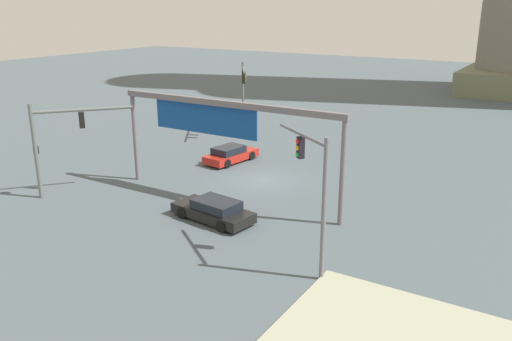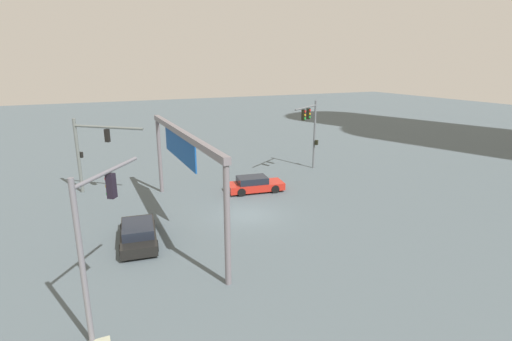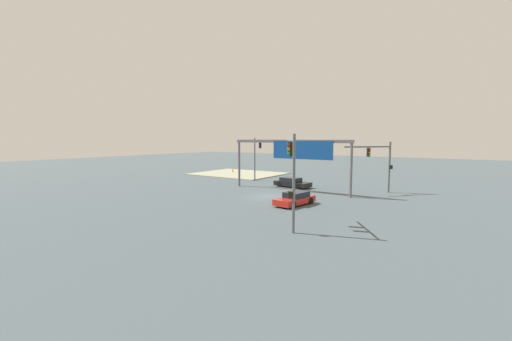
{
  "view_description": "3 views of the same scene",
  "coord_description": "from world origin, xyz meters",
  "px_view_note": "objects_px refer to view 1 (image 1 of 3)",
  "views": [
    {
      "loc": [
        16.91,
        -28.51,
        11.19
      ],
      "look_at": [
        1.06,
        -2.62,
        1.56
      ],
      "focal_mm": 36.89,
      "sensor_mm": 36.0,
      "label": 1
    },
    {
      "loc": [
        22.03,
        -9.66,
        9.74
      ],
      "look_at": [
        0.09,
        0.52,
        3.01
      ],
      "focal_mm": 27.27,
      "sensor_mm": 36.0,
      "label": 2
    },
    {
      "loc": [
        -17.88,
        28.76,
        6.09
      ],
      "look_at": [
        1.79,
        -0.02,
        2.66
      ],
      "focal_mm": 22.72,
      "sensor_mm": 36.0,
      "label": 3
    }
  ],
  "objects_px": {
    "traffic_signal_opposite_side": "(243,87)",
    "sedan_car_waiting_far": "(230,154)",
    "traffic_signal_near_corner": "(314,181)",
    "traffic_signal_cross_street": "(56,135)",
    "sedan_car_approaching": "(214,210)"
  },
  "relations": [
    {
      "from": "traffic_signal_opposite_side",
      "to": "sedan_car_approaching",
      "type": "xyz_separation_m",
      "value": [
        8.9,
        -16.83,
        -3.76
      ]
    },
    {
      "from": "traffic_signal_near_corner",
      "to": "traffic_signal_cross_street",
      "type": "height_order",
      "value": "traffic_signal_near_corner"
    },
    {
      "from": "traffic_signal_cross_street",
      "to": "sedan_car_waiting_far",
      "type": "xyz_separation_m",
      "value": [
        4.76,
        11.3,
        -3.22
      ]
    },
    {
      "from": "traffic_signal_cross_street",
      "to": "sedan_car_waiting_far",
      "type": "height_order",
      "value": "traffic_signal_cross_street"
    },
    {
      "from": "sedan_car_approaching",
      "to": "traffic_signal_opposite_side",
      "type": "bearing_deg",
      "value": -54.6
    },
    {
      "from": "traffic_signal_opposite_side",
      "to": "traffic_signal_near_corner",
      "type": "bearing_deg",
      "value": 5.45
    },
    {
      "from": "traffic_signal_near_corner",
      "to": "sedan_car_waiting_far",
      "type": "relative_size",
      "value": 1.36
    },
    {
      "from": "traffic_signal_near_corner",
      "to": "sedan_car_waiting_far",
      "type": "distance_m",
      "value": 17.53
    },
    {
      "from": "traffic_signal_near_corner",
      "to": "traffic_signal_opposite_side",
      "type": "bearing_deg",
      "value": -14.36
    },
    {
      "from": "traffic_signal_cross_street",
      "to": "traffic_signal_opposite_side",
      "type": "bearing_deg",
      "value": 36.36
    },
    {
      "from": "traffic_signal_near_corner",
      "to": "sedan_car_approaching",
      "type": "xyz_separation_m",
      "value": [
        -6.9,
        2.27,
        -3.57
      ]
    },
    {
      "from": "traffic_signal_cross_street",
      "to": "sedan_car_waiting_far",
      "type": "bearing_deg",
      "value": 17.59
    },
    {
      "from": "traffic_signal_near_corner",
      "to": "sedan_car_waiting_far",
      "type": "xyz_separation_m",
      "value": [
        -12.36,
        11.91,
        -3.58
      ]
    },
    {
      "from": "traffic_signal_opposite_side",
      "to": "sedan_car_waiting_far",
      "type": "distance_m",
      "value": 8.82
    },
    {
      "from": "traffic_signal_opposite_side",
      "to": "sedan_car_waiting_far",
      "type": "xyz_separation_m",
      "value": [
        3.45,
        -7.19,
        -3.77
      ]
    }
  ]
}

